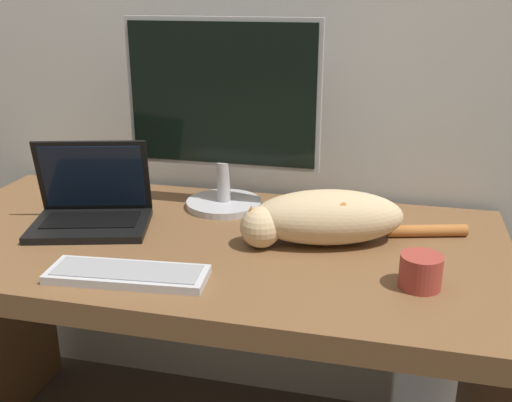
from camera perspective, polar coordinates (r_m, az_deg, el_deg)
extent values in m
cube|color=silver|center=(1.90, -0.89, 16.76)|extent=(6.40, 0.06, 2.60)
cube|color=brown|center=(1.60, -4.87, -4.51)|extent=(1.57, 0.79, 0.06)
cylinder|color=#B2B2B7|center=(1.80, -3.07, -0.26)|extent=(0.23, 0.23, 0.02)
cylinder|color=#B2B2B7|center=(1.78, -3.11, 1.86)|extent=(0.04, 0.04, 0.12)
cube|color=#B2B2B7|center=(1.73, -3.21, 10.13)|extent=(0.57, 0.02, 0.42)
cube|color=black|center=(1.72, -3.31, 10.07)|extent=(0.54, 0.01, 0.40)
cube|color=black|center=(1.70, -15.49, -2.26)|extent=(0.36, 0.29, 0.02)
cube|color=black|center=(1.71, -15.43, -1.74)|extent=(0.28, 0.18, 0.00)
cube|color=black|center=(1.74, -15.23, 2.32)|extent=(0.32, 0.14, 0.21)
cube|color=black|center=(1.73, -15.26, 2.23)|extent=(0.28, 0.12, 0.19)
cube|color=#BCBCC1|center=(1.40, -12.14, -6.87)|extent=(0.37, 0.15, 0.02)
cube|color=#939397|center=(1.39, -12.17, -6.46)|extent=(0.34, 0.12, 0.00)
ellipsoid|color=#D1B284|center=(1.54, 6.83, -1.53)|extent=(0.42, 0.27, 0.14)
ellipsoid|color=#AD662D|center=(1.53, 7.61, -0.17)|extent=(0.20, 0.17, 0.06)
sphere|color=#D1B284|center=(1.51, 0.47, -2.49)|extent=(0.11, 0.11, 0.11)
cone|color=#AD662D|center=(1.50, -0.45, -0.95)|extent=(0.03, 0.03, 0.03)
cone|color=#AD662D|center=(1.50, 1.39, -0.93)|extent=(0.03, 0.03, 0.03)
cylinder|color=#AD662D|center=(1.65, 15.98, -2.73)|extent=(0.21, 0.09, 0.03)
cylinder|color=#9E382D|center=(1.37, 15.41, -6.49)|extent=(0.09, 0.09, 0.08)
cube|color=#2D6BB7|center=(1.74, 9.45, -0.49)|extent=(0.07, 0.07, 0.07)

